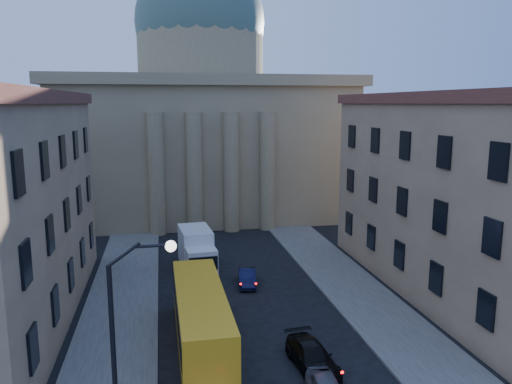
% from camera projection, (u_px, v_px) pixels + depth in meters
% --- Properties ---
extents(sidewalk_left, '(5.00, 60.00, 0.15)m').
position_uv_depth(sidewalk_left, '(115.00, 341.00, 29.40)').
color(sidewalk_left, '#504E49').
rests_on(sidewalk_left, ground).
extents(sidewalk_right, '(5.00, 60.00, 0.15)m').
position_uv_depth(sidewalk_right, '(384.00, 318.00, 32.54)').
color(sidewalk_right, '#504E49').
rests_on(sidewalk_right, ground).
extents(church, '(68.02, 28.76, 36.60)m').
position_uv_depth(church, '(202.00, 119.00, 65.12)').
color(church, '#81704F').
rests_on(church, ground).
extents(building_right, '(11.60, 26.60, 14.70)m').
position_uv_depth(building_right, '(472.00, 193.00, 36.68)').
color(building_right, tan).
rests_on(building_right, ground).
extents(street_lamp, '(2.62, 0.44, 8.83)m').
position_uv_depth(street_lamp, '(127.00, 332.00, 19.09)').
color(street_lamp, black).
rests_on(street_lamp, ground).
extents(car_right_mid, '(2.29, 4.74, 1.33)m').
position_uv_depth(car_right_mid, '(312.00, 357.00, 26.47)').
color(car_right_mid, black).
rests_on(car_right_mid, ground).
extents(car_right_distant, '(1.75, 3.84, 1.22)m').
position_uv_depth(car_right_distant, '(247.00, 277.00, 38.70)').
color(car_right_distant, black).
rests_on(car_right_distant, ground).
extents(city_bus, '(2.84, 11.89, 3.35)m').
position_uv_depth(city_bus, '(201.00, 317.00, 28.66)').
color(city_bus, '#F7AE1B').
rests_on(city_bus, ground).
extents(box_truck, '(2.94, 6.40, 3.42)m').
position_uv_depth(box_truck, '(197.00, 252.00, 41.91)').
color(box_truck, white).
rests_on(box_truck, ground).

